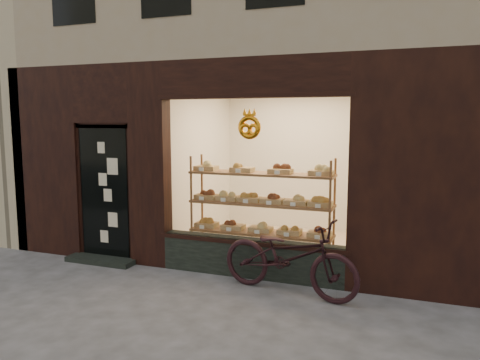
% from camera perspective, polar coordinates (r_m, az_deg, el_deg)
% --- Properties ---
extents(ground, '(90.00, 90.00, 0.00)m').
position_cam_1_polar(ground, '(5.32, -11.41, -17.90)').
color(ground, '#474747').
extents(display_shelf, '(2.20, 0.45, 1.70)m').
position_cam_1_polar(display_shelf, '(7.08, 2.55, -3.94)').
color(display_shelf, brown).
rests_on(display_shelf, ground).
extents(bicycle, '(1.99, 1.02, 1.00)m').
position_cam_1_polar(bicycle, '(6.16, 5.97, -9.24)').
color(bicycle, black).
rests_on(bicycle, ground).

